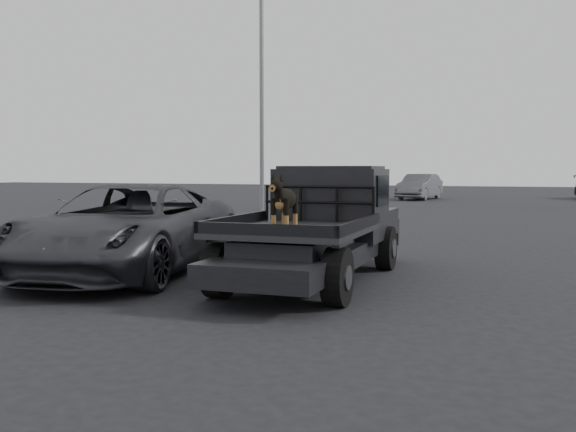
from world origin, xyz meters
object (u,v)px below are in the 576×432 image
(dog, at_px, (285,204))
(parked_suv, at_px, (128,229))
(distant_car_a, at_px, (420,187))
(flatbed_ute, at_px, (315,252))
(floodlight_near, at_px, (261,40))

(dog, xyz_separation_m, parked_suv, (-3.25, 1.21, -0.54))
(dog, height_order, parked_suv, dog)
(distant_car_a, bearing_deg, flatbed_ute, -76.71)
(distant_car_a, bearing_deg, dog, -76.87)
(flatbed_ute, height_order, parked_suv, parked_suv)
(floodlight_near, bearing_deg, flatbed_ute, -65.22)
(dog, relative_size, parked_suv, 0.14)
(flatbed_ute, bearing_deg, dog, -88.19)
(dog, xyz_separation_m, distant_car_a, (-2.38, 29.37, -0.56))
(distant_car_a, bearing_deg, parked_suv, -83.26)
(dog, bearing_deg, flatbed_ute, 91.81)
(flatbed_ute, relative_size, dog, 7.30)
(dog, height_order, floodlight_near, floodlight_near)
(dog, distance_m, parked_suv, 3.50)
(flatbed_ute, relative_size, floodlight_near, 0.42)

